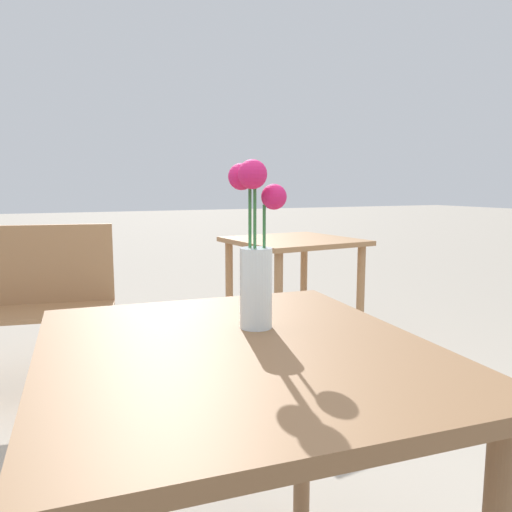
# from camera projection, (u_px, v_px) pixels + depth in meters

# --- Properties ---
(table_front) EXTENTS (0.83, 0.91, 0.73)m
(table_front) POSITION_uv_depth(u_px,v_px,m) (237.00, 398.00, 1.01)
(table_front) COLOR brown
(table_front) RESTS_ON ground_plane
(flower_vase) EXTENTS (0.12, 0.12, 0.37)m
(flower_vase) POSITION_uv_depth(u_px,v_px,m) (256.00, 258.00, 1.09)
(flower_vase) COLOR silver
(flower_vase) RESTS_ON table_front
(table_back) EXTENTS (0.80, 0.79, 0.71)m
(table_back) POSITION_uv_depth(u_px,v_px,m) (293.00, 258.00, 3.18)
(table_back) COLOR #9E7047
(table_back) RESTS_ON ground_plane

